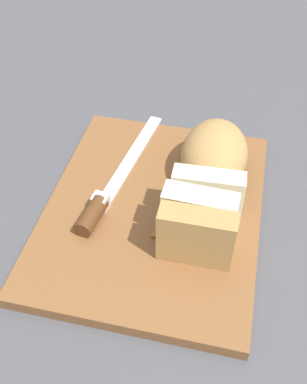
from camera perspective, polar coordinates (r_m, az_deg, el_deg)
ground_plane at (r=0.66m, az=-0.00°, el=-2.95°), size 3.00×3.00×0.00m
cutting_board at (r=0.66m, az=-0.00°, el=-2.40°), size 0.39×0.32×0.02m
bread_loaf at (r=0.64m, az=7.06°, el=1.93°), size 0.25×0.11×0.08m
bread_knife at (r=0.65m, az=-6.41°, el=-0.91°), size 0.28×0.05×0.03m
crumb_near_knife at (r=0.61m, az=0.04°, el=-5.45°), size 0.01×0.01×0.01m
crumb_near_loaf at (r=0.67m, az=4.39°, el=0.53°), size 0.00×0.00×0.00m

